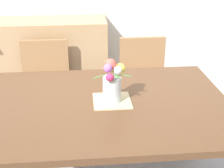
% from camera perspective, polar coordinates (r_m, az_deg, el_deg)
% --- Properties ---
extents(dining_table, '(1.61, 1.12, 0.78)m').
position_cam_1_polar(dining_table, '(2.08, -1.88, -5.34)').
color(dining_table, brown).
rests_on(dining_table, ground_plane).
extents(chair_left, '(0.42, 0.42, 0.90)m').
position_cam_1_polar(chair_left, '(2.98, -11.48, -0.05)').
color(chair_left, '#9E7047').
rests_on(chair_left, ground_plane).
extents(chair_right, '(0.42, 0.42, 0.90)m').
position_cam_1_polar(chair_right, '(3.01, 5.51, 0.60)').
color(chair_right, '#9E7047').
rests_on(chair_right, ground_plane).
extents(dresser, '(1.40, 0.47, 1.00)m').
position_cam_1_polar(dresser, '(3.39, -12.90, 2.54)').
color(dresser, tan).
rests_on(dresser, ground_plane).
extents(placemat, '(0.23, 0.23, 0.01)m').
position_cam_1_polar(placemat, '(2.05, 0.00, -2.96)').
color(placemat, '#CCB789').
rests_on(placemat, dining_table).
extents(flower_vase, '(0.24, 0.19, 0.27)m').
position_cam_1_polar(flower_vase, '(2.00, 0.08, 0.58)').
color(flower_vase, silver).
rests_on(flower_vase, placemat).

